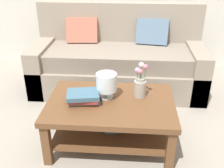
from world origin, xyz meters
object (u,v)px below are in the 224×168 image
(book_stack_main, at_px, (84,97))
(glass_hurricane_vase, at_px, (107,83))
(flower_pitcher, at_px, (140,85))
(coffee_table, at_px, (111,113))
(couch, at_px, (118,60))

(book_stack_main, xyz_separation_m, glass_hurricane_vase, (0.20, 0.10, 0.10))
(flower_pitcher, bearing_deg, coffee_table, -154.25)
(coffee_table, bearing_deg, flower_pitcher, 25.75)
(couch, relative_size, book_stack_main, 6.87)
(couch, bearing_deg, flower_pitcher, -76.43)
(couch, bearing_deg, book_stack_main, -100.87)
(book_stack_main, relative_size, glass_hurricane_vase, 1.33)
(couch, distance_m, coffee_table, 1.20)
(coffee_table, relative_size, flower_pitcher, 3.46)
(couch, relative_size, flower_pitcher, 6.52)
(coffee_table, bearing_deg, book_stack_main, -172.84)
(book_stack_main, distance_m, glass_hurricane_vase, 0.24)
(couch, xyz_separation_m, book_stack_main, (-0.24, -1.23, 0.14))
(book_stack_main, distance_m, flower_pitcher, 0.52)
(flower_pitcher, bearing_deg, glass_hurricane_vase, -170.51)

